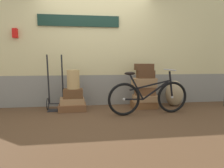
{
  "coord_description": "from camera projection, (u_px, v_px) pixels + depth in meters",
  "views": [
    {
      "loc": [
        -0.24,
        -3.81,
        1.07
      ],
      "look_at": [
        0.3,
        0.24,
        0.56
      ],
      "focal_mm": 31.34,
      "sensor_mm": 36.0,
      "label": 1
    }
  ],
  "objects": [
    {
      "name": "ground",
      "position": [
        99.0,
        115.0,
        3.92
      ],
      "size": [
        9.32,
        5.2,
        0.06
      ],
      "primitive_type": "cube",
      "color": "#513823"
    },
    {
      "name": "station_building",
      "position": [
        96.0,
        47.0,
        4.58
      ],
      "size": [
        7.32,
        0.74,
        2.73
      ],
      "color": "gray",
      "rests_on": "ground"
    },
    {
      "name": "suitcase_0",
      "position": [
        72.0,
        107.0,
        4.15
      ],
      "size": [
        0.58,
        0.43,
        0.14
      ],
      "primitive_type": "cube",
      "rotation": [
        0.0,
        0.0,
        0.05
      ],
      "color": "brown",
      "rests_on": "ground"
    },
    {
      "name": "suitcase_1",
      "position": [
        72.0,
        101.0,
        4.15
      ],
      "size": [
        0.52,
        0.37,
        0.13
      ],
      "primitive_type": "cube",
      "rotation": [
        0.0,
        0.0,
        0.1
      ],
      "color": "#9E754C",
      "rests_on": "suitcase_0"
    },
    {
      "name": "suitcase_2",
      "position": [
        73.0,
        93.0,
        4.11
      ],
      "size": [
        0.41,
        0.28,
        0.19
      ],
      "primitive_type": "cube",
      "rotation": [
        0.0,
        0.0,
        0.04
      ],
      "color": "brown",
      "rests_on": "suitcase_1"
    },
    {
      "name": "suitcase_3",
      "position": [
        144.0,
        104.0,
        4.38
      ],
      "size": [
        0.56,
        0.37,
        0.16
      ],
      "primitive_type": "cube",
      "rotation": [
        0.0,
        0.0,
        0.02
      ],
      "color": "brown",
      "rests_on": "ground"
    },
    {
      "name": "suitcase_4",
      "position": [
        145.0,
        98.0,
        4.33
      ],
      "size": [
        0.58,
        0.39,
        0.13
      ],
      "primitive_type": "cube",
      "rotation": [
        0.0,
        0.0,
        -0.11
      ],
      "color": "#9E754C",
      "rests_on": "suitcase_3"
    },
    {
      "name": "suitcase_5",
      "position": [
        145.0,
        91.0,
        4.33
      ],
      "size": [
        0.43,
        0.27,
        0.18
      ],
      "primitive_type": "cube",
      "rotation": [
        0.0,
        0.0,
        -0.02
      ],
      "color": "brown",
      "rests_on": "suitcase_4"
    },
    {
      "name": "suitcase_6",
      "position": [
        144.0,
        83.0,
        4.31
      ],
      "size": [
        0.53,
        0.35,
        0.2
      ],
      "primitive_type": "cube",
      "rotation": [
        0.0,
        0.0,
        0.1
      ],
      "color": "#9E754C",
      "rests_on": "suitcase_5"
    },
    {
      "name": "suitcase_7",
      "position": [
        146.0,
        74.0,
        4.29
      ],
      "size": [
        0.37,
        0.23,
        0.17
      ],
      "primitive_type": "cube",
      "rotation": [
        0.0,
        0.0,
        -0.0
      ],
      "color": "#4C2D19",
      "rests_on": "suitcase_6"
    },
    {
      "name": "suitcase_8",
      "position": [
        144.0,
        67.0,
        4.27
      ],
      "size": [
        0.38,
        0.25,
        0.14
      ],
      "primitive_type": "cube",
      "rotation": [
        0.0,
        0.0,
        0.0
      ],
      "color": "#4C2D19",
      "rests_on": "suitcase_7"
    },
    {
      "name": "wicker_basket",
      "position": [
        73.0,
        79.0,
        4.1
      ],
      "size": [
        0.26,
        0.26,
        0.4
      ],
      "primitive_type": "cylinder",
      "color": "tan",
      "rests_on": "suitcase_2"
    },
    {
      "name": "luggage_trolley",
      "position": [
        56.0,
        96.0,
        4.18
      ],
      "size": [
        0.37,
        0.35,
        1.18
      ],
      "color": "black",
      "rests_on": "ground"
    },
    {
      "name": "burlap_sack",
      "position": [
        174.0,
        93.0,
        4.54
      ],
      "size": [
        0.41,
        0.35,
        0.59
      ],
      "primitive_type": "ellipsoid",
      "color": "#9E8966",
      "rests_on": "ground"
    },
    {
      "name": "bicycle",
      "position": [
        149.0,
        97.0,
        3.84
      ],
      "size": [
        1.65,
        0.46,
        0.89
      ],
      "color": "black",
      "rests_on": "ground"
    }
  ]
}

